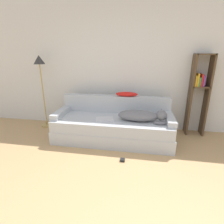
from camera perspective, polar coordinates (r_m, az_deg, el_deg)
The scene contains 11 objects.
wall_back at distance 3.83m, azimuth 4.19°, elevation 14.63°, with size 7.73×0.06×2.70m.
couch at distance 3.40m, azimuth 0.27°, elevation -5.54°, with size 2.22×0.88×0.45m.
couch_backrest at distance 3.61m, azimuth 1.25°, elevation 2.64°, with size 2.18×0.15×0.35m.
couch_arm_left at distance 3.60m, azimuth -16.22°, elevation -0.18°, with size 0.15×0.69×0.10m.
couch_arm_right at distance 3.29m, azimuth 18.35°, elevation -2.13°, with size 0.15×0.69×0.10m.
dog at distance 3.16m, azimuth 9.65°, elevation -1.19°, with size 0.86×0.29×0.24m.
laptop at distance 3.23m, azimuth -2.41°, elevation -2.32°, with size 0.36×0.31×0.02m.
throw_pillow at distance 3.51m, azimuth 4.79°, elevation 5.83°, with size 0.44×0.14×0.09m.
bookshelf at distance 3.85m, azimuth 26.49°, elevation 6.06°, with size 0.35×0.26×1.61m.
floor_lamp at distance 4.11m, azimuth -22.33°, elevation 12.12°, with size 0.25×0.25×1.58m.
power_adapter at distance 2.85m, azimuth 3.43°, elevation -15.37°, with size 0.08×0.08×0.03m.
Camera 1 is at (0.38, -1.10, 1.60)m, focal length 28.00 mm.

